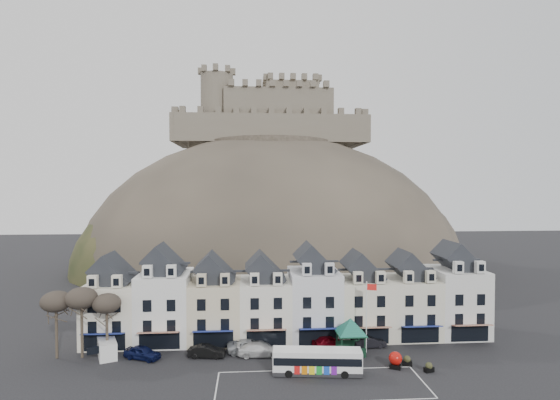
# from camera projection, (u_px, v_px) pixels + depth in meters

# --- Properties ---
(ground) EXTENTS (300.00, 300.00, 0.00)m
(ground) POSITION_uv_depth(u_px,v_px,m) (304.00, 391.00, 44.67)
(ground) COLOR black
(ground) RESTS_ON ground
(coach_bay_markings) EXTENTS (22.00, 7.50, 0.01)m
(coach_bay_markings) POSITION_uv_depth(u_px,v_px,m) (321.00, 385.00, 46.06)
(coach_bay_markings) COLOR silver
(coach_bay_markings) RESTS_ON ground
(townhouse_terrace) EXTENTS (54.40, 9.35, 11.80)m
(townhouse_terrace) POSITION_uv_depth(u_px,v_px,m) (291.00, 299.00, 60.43)
(townhouse_terrace) COLOR white
(townhouse_terrace) RESTS_ON ground
(castle_hill) EXTENTS (100.00, 76.00, 68.00)m
(castle_hill) POSITION_uv_depth(u_px,v_px,m) (276.00, 266.00, 113.50)
(castle_hill) COLOR #353029
(castle_hill) RESTS_ON ground
(castle) EXTENTS (50.20, 22.20, 22.00)m
(castle) POSITION_uv_depth(u_px,v_px,m) (272.00, 115.00, 119.08)
(castle) COLOR #665C4E
(castle) RESTS_ON ground
(tree_left_far) EXTENTS (3.61, 3.61, 8.24)m
(tree_left_far) POSITION_uv_depth(u_px,v_px,m) (56.00, 302.00, 52.90)
(tree_left_far) COLOR #3C3226
(tree_left_far) RESTS_ON ground
(tree_left_mid) EXTENTS (3.78, 3.78, 8.64)m
(tree_left_mid) POSITION_uv_depth(u_px,v_px,m) (81.00, 299.00, 53.09)
(tree_left_mid) COLOR #3C3226
(tree_left_mid) RESTS_ON ground
(tree_left_near) EXTENTS (3.43, 3.43, 7.84)m
(tree_left_near) POSITION_uv_depth(u_px,v_px,m) (107.00, 304.00, 53.33)
(tree_left_near) COLOR #3C3226
(tree_left_near) RESTS_ON ground
(bus) EXTENTS (10.04, 3.30, 2.78)m
(bus) POSITION_uv_depth(u_px,v_px,m) (317.00, 360.00, 48.65)
(bus) COLOR #262628
(bus) RESTS_ON ground
(bus_shelter) EXTENTS (7.02, 7.02, 4.45)m
(bus_shelter) POSITION_uv_depth(u_px,v_px,m) (351.00, 326.00, 54.52)
(bus_shelter) COLOR black
(bus_shelter) RESTS_ON ground
(red_buoy) EXTENTS (1.66, 1.66, 1.86)m
(red_buoy) POSITION_uv_depth(u_px,v_px,m) (395.00, 360.00, 50.27)
(red_buoy) COLOR black
(red_buoy) RESTS_ON ground
(flagpole) EXTENTS (1.23, 0.52, 9.01)m
(flagpole) POSITION_uv_depth(u_px,v_px,m) (367.00, 312.00, 54.76)
(flagpole) COLOR silver
(flagpole) RESTS_ON ground
(white_van) EXTENTS (3.58, 4.97, 2.08)m
(white_van) POSITION_uv_depth(u_px,v_px,m) (107.00, 348.00, 53.73)
(white_van) COLOR white
(white_van) RESTS_ON ground
(planter_west) EXTENTS (1.27, 0.92, 1.15)m
(planter_west) POSITION_uv_depth(u_px,v_px,m) (407.00, 361.00, 50.96)
(planter_west) COLOR black
(planter_west) RESTS_ON ground
(planter_east) EXTENTS (1.21, 0.85, 1.10)m
(planter_east) POSITION_uv_depth(u_px,v_px,m) (429.00, 367.00, 49.16)
(planter_east) COLOR black
(planter_east) RESTS_ON ground
(car_navy) EXTENTS (4.95, 3.52, 1.57)m
(car_navy) POSITION_uv_depth(u_px,v_px,m) (143.00, 353.00, 52.83)
(car_navy) COLOR #0B1137
(car_navy) RESTS_ON ground
(car_black) EXTENTS (4.69, 2.09, 1.49)m
(car_black) POSITION_uv_depth(u_px,v_px,m) (207.00, 351.00, 53.37)
(car_black) COLOR black
(car_black) RESTS_ON ground
(car_silver) EXTENTS (5.67, 2.97, 1.55)m
(car_silver) POSITION_uv_depth(u_px,v_px,m) (249.00, 346.00, 54.98)
(car_silver) COLOR #9FA2A7
(car_silver) RESTS_ON ground
(car_white) EXTENTS (5.39, 2.19, 1.56)m
(car_white) POSITION_uv_depth(u_px,v_px,m) (259.00, 350.00, 53.81)
(car_white) COLOR silver
(car_white) RESTS_ON ground
(car_maroon) EXTENTS (4.84, 3.07, 1.53)m
(car_maroon) POSITION_uv_depth(u_px,v_px,m) (329.00, 341.00, 56.68)
(car_maroon) COLOR #64050F
(car_maroon) RESTS_ON ground
(car_charcoal) EXTENTS (4.34, 1.81, 1.39)m
(car_charcoal) POSITION_uv_depth(u_px,v_px,m) (370.00, 342.00, 56.61)
(car_charcoal) COLOR black
(car_charcoal) RESTS_ON ground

